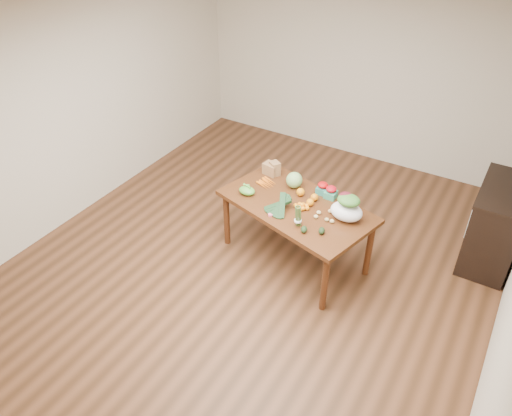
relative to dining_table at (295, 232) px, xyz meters
The scene contains 26 objects.
floor 0.59m from the dining_table, 132.98° to the right, with size 6.00×6.00×0.00m, color brown.
ceiling 2.37m from the dining_table, 132.98° to the right, with size 5.00×6.00×0.02m, color white.
room_walls 1.08m from the dining_table, 132.98° to the right, with size 5.02×6.02×2.70m.
dining_table is the anchor object (origin of this frame).
cabinet 2.23m from the dining_table, 30.91° to the left, with size 0.52×1.02×0.94m, color black.
dish_towel 1.97m from the dining_table, 32.88° to the left, with size 0.02×0.28×0.45m, color white.
paper_bag 0.82m from the dining_table, 143.50° to the left, with size 0.23×0.20×0.17m, color olive, non-canonical shape.
cabbage 0.58m from the dining_table, 122.40° to the left, with size 0.18×0.18×0.18m, color #8CBA6B.
strawberry_basket_a 0.57m from the dining_table, 67.27° to the left, with size 0.12×0.12×0.11m, color #BD0C0C, non-canonical shape.
strawberry_basket_b 0.59m from the dining_table, 50.51° to the left, with size 0.12×0.12×0.11m, color red, non-canonical shape.
orange_a 0.46m from the dining_table, 104.57° to the left, with size 0.09×0.09×0.09m, color orange.
orange_b 0.47m from the dining_table, 52.20° to the left, with size 0.08×0.08×0.08m, color orange.
orange_c 0.44m from the dining_table, 23.93° to the left, with size 0.08×0.08×0.08m, color orange.
mandarin_cluster 0.42m from the dining_table, 26.89° to the right, with size 0.18×0.18×0.08m, color orange, non-canonical shape.
carrots 0.65m from the dining_table, 158.90° to the left, with size 0.22×0.19×0.03m, color orange, non-canonical shape.
snap_pea_bag 0.71m from the dining_table, behind, with size 0.19×0.14×0.08m, color #62A738.
kale_bunch 0.52m from the dining_table, 118.11° to the right, with size 0.32×0.40×0.16m, color black, non-canonical shape.
asparagus_bundle 0.62m from the dining_table, 61.79° to the right, with size 0.08×0.08×0.25m, color #5D873D, non-canonical shape.
potato_a 0.49m from the dining_table, ahead, with size 0.05×0.05×0.04m, color tan.
potato_b 0.50m from the dining_table, 22.62° to the right, with size 0.05×0.04×0.04m, color #DECA80.
potato_c 0.57m from the dining_table, 14.76° to the right, with size 0.05×0.04×0.04m, color tan.
potato_d 0.54m from the dining_table, ahead, with size 0.05×0.05×0.04m, color tan.
potato_e 0.61m from the dining_table, 12.94° to the right, with size 0.05×0.04×0.04m, color tan.
avocado_a 0.62m from the dining_table, 54.53° to the right, with size 0.06×0.09×0.06m, color black.
avocado_b 0.67m from the dining_table, 35.87° to the right, with size 0.06×0.09×0.06m, color black.
salad_bag 0.75m from the dining_table, ahead, with size 0.34×0.25×0.26m, color white, non-canonical shape.
Camera 1 is at (2.17, -3.65, 3.85)m, focal length 35.00 mm.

